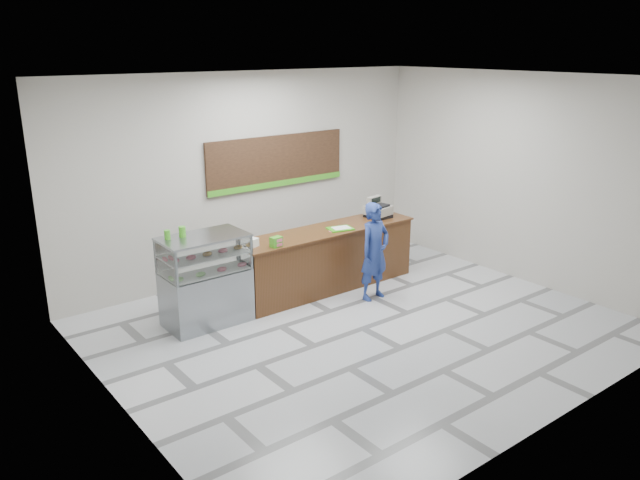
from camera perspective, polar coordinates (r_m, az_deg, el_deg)
floor at (r=9.08m, az=3.95°, el=-8.07°), size 7.00×7.00×0.00m
back_wall at (r=10.84m, az=-6.47°, el=5.86°), size 7.00×0.00×7.00m
ceiling at (r=8.21m, az=4.47°, el=14.55°), size 7.00×7.00×0.00m
sales_counter at (r=10.31m, az=0.59°, el=-1.74°), size 3.26×0.76×1.03m
display_case at (r=9.13m, az=-10.43°, el=-3.58°), size 1.22×0.72×1.33m
menu_board at (r=11.06m, az=-3.94°, el=7.13°), size 2.80×0.06×0.90m
cash_register at (r=10.88m, az=5.31°, el=2.76°), size 0.43×0.45×0.35m
card_terminal at (r=10.98m, az=5.81°, el=2.28°), size 0.10×0.17×0.04m
serving_tray at (r=10.16m, az=1.88°, el=1.05°), size 0.45×0.37×0.02m
napkin_box at (r=9.33m, az=-6.22°, el=-0.21°), size 0.19×0.19×0.13m
straw_cup at (r=9.45m, az=-7.14°, el=-0.03°), size 0.08×0.08×0.12m
promo_box at (r=9.28m, az=-4.03°, el=-0.17°), size 0.18×0.13×0.15m
donut_decal at (r=10.06m, az=1.24°, el=0.83°), size 0.16×0.16×0.00m
green_cup_left at (r=8.87m, az=-13.79°, el=0.47°), size 0.08×0.08×0.13m
green_cup_right at (r=8.93m, az=-12.48°, el=0.75°), size 0.10×0.10×0.15m
customer at (r=9.88m, az=5.02°, el=-1.04°), size 0.60×0.42×1.57m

